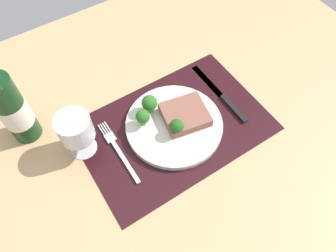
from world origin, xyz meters
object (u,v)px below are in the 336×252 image
at_px(wine_glass, 76,130).
at_px(fork, 119,151).
at_px(steak, 186,116).
at_px(knife, 223,97).
at_px(plate, 174,125).
at_px(wine_bottle, 12,109).

bearing_deg(wine_glass, fork, -39.56).
relative_size(steak, knife, 0.47).
height_order(knife, wine_glass, wine_glass).
xyz_separation_m(plate, knife, (0.16, 0.01, -0.00)).
distance_m(plate, steak, 0.04).
height_order(steak, wine_glass, wine_glass).
height_order(fork, wine_bottle, wine_bottle).
bearing_deg(knife, wine_bottle, 157.29).
height_order(plate, wine_glass, wine_glass).
relative_size(knife, wine_bottle, 0.78).
height_order(plate, steak, steak).
height_order(knife, wine_bottle, wine_bottle).
bearing_deg(wine_bottle, fork, -46.12).
distance_m(steak, wine_bottle, 0.40).
xyz_separation_m(steak, knife, (0.13, 0.01, -0.03)).
xyz_separation_m(knife, wine_bottle, (-0.48, 0.18, 0.10)).
bearing_deg(fork, plate, -8.33).
height_order(plate, knife, plate).
xyz_separation_m(plate, wine_glass, (-0.22, 0.07, 0.07)).
relative_size(plate, wine_glass, 1.97).
xyz_separation_m(steak, fork, (-0.18, 0.02, -0.03)).
distance_m(steak, fork, 0.19).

